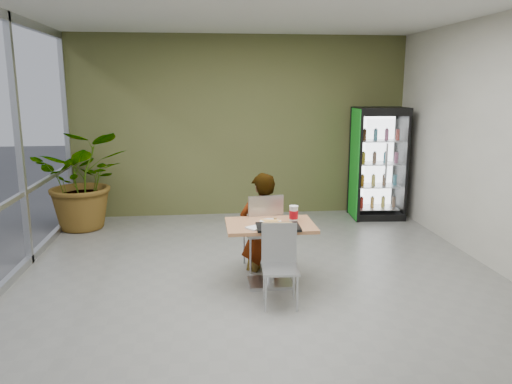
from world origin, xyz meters
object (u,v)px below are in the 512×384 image
Objects in this scene: chair_near at (280,258)px; potted_plant at (84,180)px; soda_cup at (294,214)px; beverage_fridge at (378,163)px; chair_far at (264,226)px; cafeteria_tray at (278,227)px; seated_woman at (262,233)px; dining_table at (270,241)px.

chair_near is 4.25m from potted_plant.
chair_near is 0.71m from soda_cup.
chair_far is at bearing -129.72° from beverage_fridge.
chair_far is 5.31× the size of soda_cup.
chair_near is 4.13m from beverage_fridge.
soda_cup is (0.30, -0.41, 0.26)m from chair_far.
chair_far reaches higher than soda_cup.
seated_woman is at bearing 97.25° from cafeteria_tray.
dining_table is 5.41× the size of soda_cup.
potted_plant is at bearing 138.18° from soda_cup.
chair_far is at bearing 96.70° from seated_woman.
potted_plant reaches higher than cafeteria_tray.
seated_woman is 0.96× the size of potted_plant.
dining_table is 3.85m from potted_plant.
chair_near is 0.39m from cafeteria_tray.
chair_near is 0.53× the size of potted_plant.
chair_near is at bearing -85.95° from dining_table.
seated_woman is at bearing 97.63° from chair_near.
beverage_fridge reaches higher than potted_plant.
potted_plant is (-2.76, 2.94, 0.05)m from cafeteria_tray.
beverage_fridge is (2.33, 2.90, 0.44)m from dining_table.
seated_woman is at bearing -39.67° from potted_plant.
chair_near is 1.03m from seated_woman.
dining_table is at bearing -166.81° from soda_cup.
beverage_fridge is at bearing 53.86° from cafeteria_tray.
cafeteria_tray is 4.03m from potted_plant.
cafeteria_tray is at bearing -46.83° from potted_plant.
soda_cup is at bearing 13.19° from dining_table.
beverage_fridge is (2.30, 3.41, 0.47)m from chair_near.
soda_cup is at bearing 50.22° from cafeteria_tray.
beverage_fridge is at bearing 51.25° from dining_table.
potted_plant is at bearing -173.82° from beverage_fridge.
chair_far is at bearing 97.04° from chair_near.
cafeteria_tray is (-0.23, -0.27, -0.08)m from soda_cup.
potted_plant reaches higher than soda_cup.
beverage_fridge reaches higher than chair_near.
chair_near is 1.77× the size of cafeteria_tray.
potted_plant is at bearing 133.17° from cafeteria_tray.
cafeteria_tray is at bearing 89.21° from chair_far.
chair_near reaches higher than cafeteria_tray.
seated_woman is 3.19× the size of cafeteria_tray.
soda_cup is 4.01m from potted_plant.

